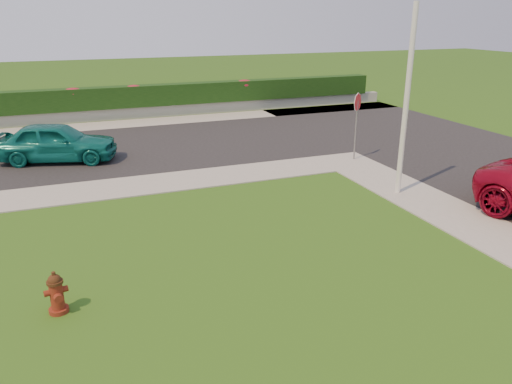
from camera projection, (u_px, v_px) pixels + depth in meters
name	position (u px, v px, depth m)	size (l,w,h in m)	color
ground	(265.00, 339.00, 8.58)	(120.00, 120.00, 0.00)	black
street_far	(7.00, 159.00, 19.16)	(26.00, 8.00, 0.04)	black
curb_corner	(346.00, 161.00, 18.86)	(2.00, 2.00, 0.04)	gray
sidewalk_beyond	(103.00, 126.00, 24.91)	(34.00, 2.00, 0.04)	gray
retaining_wall	(100.00, 115.00, 26.13)	(34.00, 0.40, 0.60)	gray
hedge	(98.00, 98.00, 25.94)	(32.00, 0.90, 1.10)	black
fire_hydrant	(56.00, 293.00, 9.23)	(0.44, 0.41, 0.84)	#4F1A0C
sedan_teal	(56.00, 142.00, 18.59)	(1.74, 4.33, 1.48)	#0D635D
utility_pole	(406.00, 103.00, 14.60)	(0.16, 0.16, 5.62)	silver
stop_sign	(357.00, 111.00, 18.50)	(0.57, 0.43, 2.56)	slate
flower_clump_d	(73.00, 93.00, 25.33)	(1.10, 0.71, 0.55)	#B21E38
flower_clump_e	(134.00, 90.00, 26.37)	(1.07, 0.69, 0.53)	#B21E38
flower_clump_f	(244.00, 85.00, 28.49)	(1.13, 0.72, 0.56)	#B21E38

